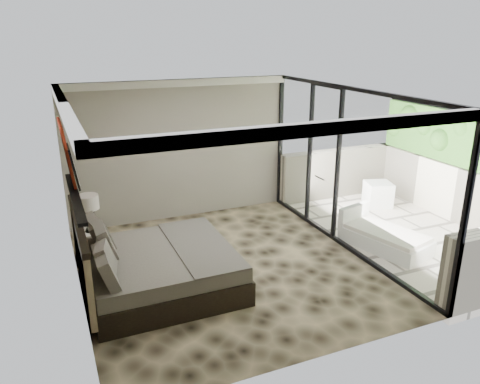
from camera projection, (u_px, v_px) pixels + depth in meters
name	position (u px, v px, depth m)	size (l,w,h in m)	color
floor	(226.00, 268.00, 7.62)	(5.00, 5.00, 0.00)	black
ceiling	(225.00, 95.00, 6.72)	(4.50, 5.00, 0.02)	silver
back_wall	(180.00, 151.00, 9.34)	(4.50, 0.02, 2.80)	gray
left_wall	(72.00, 206.00, 6.34)	(0.02, 5.00, 2.80)	gray
glass_wall	(348.00, 170.00, 8.00)	(0.08, 5.00, 2.80)	white
terrace_slab	(407.00, 234.00, 9.03)	(3.00, 5.00, 0.12)	beige
parapet_far	(463.00, 196.00, 9.34)	(0.30, 5.00, 1.10)	beige
foliage_hedge	(472.00, 142.00, 8.98)	(0.36, 4.60, 1.10)	#427F27
picture_ledge	(75.00, 197.00, 6.42)	(0.12, 2.20, 0.05)	black
bed	(154.00, 268.00, 6.88)	(2.20, 2.13, 1.22)	black
nightstand	(90.00, 245.00, 7.85)	(0.50, 0.50, 0.50)	black
table_lamp	(89.00, 208.00, 7.61)	(0.34, 0.34, 0.63)	black
abstract_canvas	(66.00, 152.00, 6.85)	(0.04, 0.90, 0.90)	#B0420F
framed_print	(73.00, 167.00, 6.66)	(0.03, 0.50, 0.60)	black
ottoman	(378.00, 194.00, 10.29)	(0.53, 0.53, 0.53)	white
lounger	(383.00, 237.00, 8.32)	(1.13, 1.67, 0.60)	white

